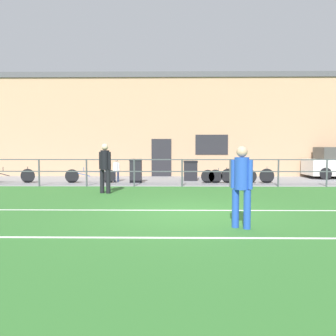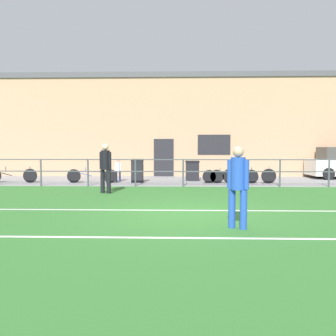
{
  "view_description": "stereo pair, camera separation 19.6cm",
  "coord_description": "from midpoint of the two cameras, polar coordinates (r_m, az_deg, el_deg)",
  "views": [
    {
      "loc": [
        -0.37,
        -8.79,
        1.65
      ],
      "look_at": [
        -0.55,
        3.22,
        0.94
      ],
      "focal_mm": 38.04,
      "sensor_mm": 36.0,
      "label": 1
    },
    {
      "loc": [
        -0.18,
        -8.78,
        1.65
      ],
      "look_at": [
        -0.55,
        3.22,
        0.94
      ],
      "focal_mm": 38.04,
      "sensor_mm": 36.0,
      "label": 2
    }
  ],
  "objects": [
    {
      "name": "player_goalkeeper",
      "position": [
        12.86,
        -10.49,
        0.46
      ],
      "size": [
        0.45,
        0.31,
        1.77
      ],
      "rotation": [
        0.0,
        0.0,
        5.87
      ],
      "color": "black",
      "rests_on": "ground"
    },
    {
      "name": "bicycle_parked_4",
      "position": [
        16.36,
        12.28,
        -1.2
      ],
      "size": [
        2.39,
        0.04,
        0.76
      ],
      "color": "black",
      "rests_on": "pavement_strip"
    },
    {
      "name": "trash_bin_1",
      "position": [
        17.29,
        3.31,
        -0.41
      ],
      "size": [
        0.67,
        0.57,
        0.97
      ],
      "color": "black",
      "rests_on": "pavement_strip"
    },
    {
      "name": "field_line_hash",
      "position": [
        6.59,
        3.25,
        -11.11
      ],
      "size": [
        36.0,
        0.11,
        0.0
      ],
      "primitive_type": "cube",
      "color": "white",
      "rests_on": "ground"
    },
    {
      "name": "spectator_child",
      "position": [
        16.91,
        -8.61,
        -0.11
      ],
      "size": [
        0.29,
        0.19,
        1.08
      ],
      "rotation": [
        0.0,
        0.0,
        3.29
      ],
      "color": "#232D4C",
      "rests_on": "pavement_strip"
    },
    {
      "name": "perimeter_fence",
      "position": [
        14.81,
        1.89,
        -0.11
      ],
      "size": [
        36.07,
        0.07,
        1.15
      ],
      "color": "#474C51",
      "rests_on": "ground"
    },
    {
      "name": "player_striker",
      "position": [
        7.32,
        10.96,
        -2.19
      ],
      "size": [
        0.41,
        0.29,
        1.67
      ],
      "rotation": [
        0.0,
        0.0,
        2.6
      ],
      "color": "blue",
      "rests_on": "ground"
    },
    {
      "name": "bicycle_parked_2",
      "position": [
        16.49,
        -12.71,
        -1.23
      ],
      "size": [
        2.29,
        0.04,
        0.73
      ],
      "color": "black",
      "rests_on": "pavement_strip"
    },
    {
      "name": "soccer_ball_match",
      "position": [
        13.75,
        11.51,
        -3.12
      ],
      "size": [
        0.22,
        0.22,
        0.22
      ],
      "primitive_type": "sphere",
      "color": "#E5E04C",
      "rests_on": "ground"
    },
    {
      "name": "clubhouse_facade",
      "position": [
        21.02,
        1.59,
        6.79
      ],
      "size": [
        28.0,
        2.56,
        5.79
      ],
      "color": "tan",
      "rests_on": "ground"
    },
    {
      "name": "ground",
      "position": [
        8.94,
        2.59,
        -7.38
      ],
      "size": [
        60.0,
        44.0,
        0.04
      ],
      "primitive_type": "cube",
      "color": "#33702D"
    },
    {
      "name": "bicycle_parked_3",
      "position": [
        16.19,
        8.65,
        -1.31
      ],
      "size": [
        2.1,
        0.04,
        0.71
      ],
      "color": "black",
      "rests_on": "pavement_strip"
    },
    {
      "name": "bicycle_parked_1",
      "position": [
        16.24,
        9.96,
        -1.29
      ],
      "size": [
        2.16,
        0.04,
        0.72
      ],
      "color": "black",
      "rests_on": "pavement_strip"
    },
    {
      "name": "field_line_touchline",
      "position": [
        9.35,
        2.52,
        -6.78
      ],
      "size": [
        36.0,
        0.11,
        0.0
      ],
      "primitive_type": "cube",
      "color": "white",
      "rests_on": "ground"
    },
    {
      "name": "bicycle_parked_0",
      "position": [
        17.72,
        -24.36,
        -1.11
      ],
      "size": [
        2.31,
        0.04,
        0.74
      ],
      "color": "black",
      "rests_on": "pavement_strip"
    },
    {
      "name": "pavement_strip",
      "position": [
        17.36,
        1.74,
        -2.04
      ],
      "size": [
        48.0,
        5.0,
        0.02
      ],
      "primitive_type": "cube",
      "color": "gray",
      "rests_on": "ground"
    },
    {
      "name": "trash_bin_0",
      "position": [
        16.3,
        -5.53,
        -0.44
      ],
      "size": [
        0.55,
        0.47,
        1.09
      ],
      "color": "black",
      "rests_on": "pavement_strip"
    }
  ]
}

